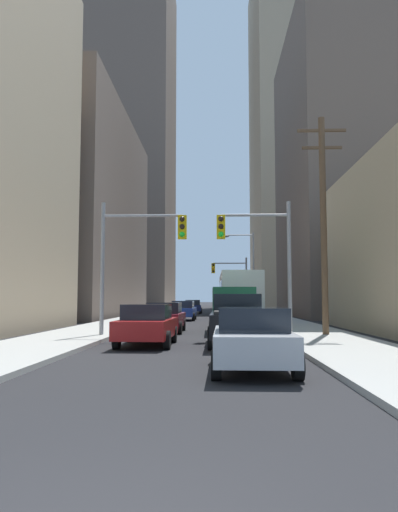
{
  "coord_description": "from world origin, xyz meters",
  "views": [
    {
      "loc": [
        0.9,
        -3.46,
        1.75
      ],
      "look_at": [
        0.0,
        23.06,
        4.0
      ],
      "focal_mm": 34.73,
      "sensor_mm": 36.0,
      "label": 1
    }
  ],
  "objects_px": {
    "traffic_signal_near_left": "(139,246)",
    "traffic_signal_far_right": "(231,276)",
    "sedan_maroon": "(165,317)",
    "traffic_signal_near_right": "(258,246)",
    "sedan_blue": "(183,310)",
    "sedan_silver": "(252,339)",
    "pickup_truck_black": "(238,320)",
    "sedan_navy": "(193,307)",
    "sedan_red": "(147,325)",
    "city_bus": "(238,295)",
    "cargo_van_green": "(232,307)"
  },
  "relations": [
    {
      "from": "cargo_van_green",
      "to": "traffic_signal_near_left",
      "type": "bearing_deg",
      "value": -138.48
    },
    {
      "from": "city_bus",
      "to": "sedan_red",
      "type": "distance_m",
      "value": 17.18
    },
    {
      "from": "sedan_red",
      "to": "sedan_blue",
      "type": "height_order",
      "value": "same"
    },
    {
      "from": "city_bus",
      "to": "sedan_navy",
      "type": "xyz_separation_m",
      "value": [
        -4.14,
        20.26,
        -1.16
      ]
    },
    {
      "from": "sedan_red",
      "to": "sedan_maroon",
      "type": "bearing_deg",
      "value": 90.67
    },
    {
      "from": "sedan_silver",
      "to": "sedan_navy",
      "type": "relative_size",
      "value": 0.99
    },
    {
      "from": "sedan_navy",
      "to": "sedan_red",
      "type": "bearing_deg",
      "value": -89.94
    },
    {
      "from": "traffic_signal_near_right",
      "to": "city_bus",
      "type": "bearing_deg",
      "value": 91.17
    },
    {
      "from": "sedan_blue",
      "to": "city_bus",
      "type": "bearing_deg",
      "value": -43.94
    },
    {
      "from": "sedan_red",
      "to": "cargo_van_green",
      "type": "bearing_deg",
      "value": 65.01
    },
    {
      "from": "sedan_red",
      "to": "traffic_signal_near_right",
      "type": "xyz_separation_m",
      "value": [
        4.38,
        3.46,
        3.25
      ]
    },
    {
      "from": "pickup_truck_black",
      "to": "sedan_navy",
      "type": "bearing_deg",
      "value": 95.29
    },
    {
      "from": "traffic_signal_near_left",
      "to": "traffic_signal_far_right",
      "type": "relative_size",
      "value": 1.0
    },
    {
      "from": "pickup_truck_black",
      "to": "traffic_signal_near_right",
      "type": "bearing_deg",
      "value": 71.41
    },
    {
      "from": "pickup_truck_black",
      "to": "traffic_signal_far_right",
      "type": "distance_m",
      "value": 33.71
    },
    {
      "from": "pickup_truck_black",
      "to": "sedan_silver",
      "type": "xyz_separation_m",
      "value": [
        0.05,
        -6.6,
        -0.16
      ]
    },
    {
      "from": "sedan_silver",
      "to": "traffic_signal_near_right",
      "type": "xyz_separation_m",
      "value": [
        0.99,
        9.68,
        3.25
      ]
    },
    {
      "from": "pickup_truck_black",
      "to": "cargo_van_green",
      "type": "distance_m",
      "value": 6.84
    },
    {
      "from": "city_bus",
      "to": "sedan_red",
      "type": "bearing_deg",
      "value": -103.87
    },
    {
      "from": "sedan_navy",
      "to": "sedan_silver",
      "type": "bearing_deg",
      "value": -85.46
    },
    {
      "from": "sedan_navy",
      "to": "sedan_maroon",
      "type": "bearing_deg",
      "value": -90.09
    },
    {
      "from": "traffic_signal_near_right",
      "to": "sedan_blue",
      "type": "bearing_deg",
      "value": 104.4
    },
    {
      "from": "city_bus",
      "to": "traffic_signal_near_left",
      "type": "distance_m",
      "value": 14.25
    },
    {
      "from": "pickup_truck_black",
      "to": "cargo_van_green",
      "type": "relative_size",
      "value": 1.04
    },
    {
      "from": "sedan_blue",
      "to": "traffic_signal_near_right",
      "type": "bearing_deg",
      "value": -75.6
    },
    {
      "from": "sedan_navy",
      "to": "traffic_signal_near_left",
      "type": "distance_m",
      "value": 33.61
    },
    {
      "from": "sedan_silver",
      "to": "sedan_blue",
      "type": "relative_size",
      "value": 0.99
    },
    {
      "from": "city_bus",
      "to": "sedan_maroon",
      "type": "distance_m",
      "value": 10.59
    },
    {
      "from": "sedan_silver",
      "to": "sedan_blue",
      "type": "distance_m",
      "value": 27.06
    },
    {
      "from": "sedan_blue",
      "to": "traffic_signal_near_right",
      "type": "height_order",
      "value": "traffic_signal_near_right"
    },
    {
      "from": "sedan_navy",
      "to": "traffic_signal_near_right",
      "type": "xyz_separation_m",
      "value": [
        4.41,
        -33.44,
        3.25
      ]
    },
    {
      "from": "city_bus",
      "to": "cargo_van_green",
      "type": "relative_size",
      "value": 2.2
    },
    {
      "from": "cargo_van_green",
      "to": "sedan_blue",
      "type": "height_order",
      "value": "cargo_van_green"
    },
    {
      "from": "sedan_blue",
      "to": "sedan_navy",
      "type": "height_order",
      "value": "same"
    },
    {
      "from": "city_bus",
      "to": "pickup_truck_black",
      "type": "bearing_deg",
      "value": -92.7
    },
    {
      "from": "cargo_van_green",
      "to": "sedan_navy",
      "type": "relative_size",
      "value": 1.23
    },
    {
      "from": "cargo_van_green",
      "to": "sedan_maroon",
      "type": "relative_size",
      "value": 1.24
    },
    {
      "from": "sedan_maroon",
      "to": "traffic_signal_near_right",
      "type": "bearing_deg",
      "value": -38.33
    },
    {
      "from": "pickup_truck_black",
      "to": "traffic_signal_near_left",
      "type": "distance_m",
      "value": 6.08
    },
    {
      "from": "pickup_truck_black",
      "to": "traffic_signal_near_left",
      "type": "xyz_separation_m",
      "value": [
        -4.21,
        3.08,
        3.11
      ]
    },
    {
      "from": "pickup_truck_black",
      "to": "traffic_signal_near_left",
      "type": "height_order",
      "value": "traffic_signal_near_left"
    },
    {
      "from": "city_bus",
      "to": "sedan_navy",
      "type": "height_order",
      "value": "city_bus"
    },
    {
      "from": "sedan_maroon",
      "to": "sedan_navy",
      "type": "distance_m",
      "value": 29.92
    },
    {
      "from": "sedan_silver",
      "to": "traffic_signal_near_left",
      "type": "xyz_separation_m",
      "value": [
        -4.26,
        9.68,
        3.27
      ]
    },
    {
      "from": "traffic_signal_near_left",
      "to": "pickup_truck_black",
      "type": "bearing_deg",
      "value": -36.14
    },
    {
      "from": "cargo_van_green",
      "to": "sedan_red",
      "type": "distance_m",
      "value": 7.97
    },
    {
      "from": "pickup_truck_black",
      "to": "sedan_red",
      "type": "xyz_separation_m",
      "value": [
        -3.34,
        -0.39,
        -0.16
      ]
    },
    {
      "from": "sedan_silver",
      "to": "sedan_maroon",
      "type": "xyz_separation_m",
      "value": [
        -3.47,
        13.2,
        0.0
      ]
    },
    {
      "from": "pickup_truck_black",
      "to": "traffic_signal_far_right",
      "type": "relative_size",
      "value": 0.9
    },
    {
      "from": "sedan_blue",
      "to": "sedan_navy",
      "type": "distance_m",
      "value": 16.27
    }
  ]
}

